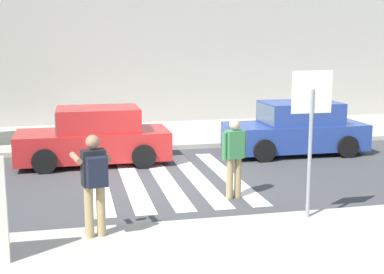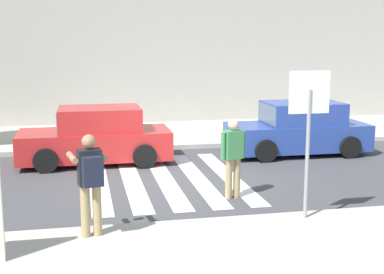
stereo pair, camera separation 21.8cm
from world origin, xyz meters
TOP-DOWN VIEW (x-y plane):
  - ground_plane at (0.00, 0.00)m, footprint 120.00×120.00m
  - sidewalk_far at (0.00, 6.00)m, footprint 60.00×4.80m
  - building_facade_far at (0.00, 10.40)m, footprint 56.00×4.00m
  - crosswalk_stripe_0 at (-1.60, 0.20)m, footprint 0.44×5.20m
  - crosswalk_stripe_1 at (-0.80, 0.20)m, footprint 0.44×5.20m
  - crosswalk_stripe_2 at (0.00, 0.20)m, footprint 0.44×5.20m
  - crosswalk_stripe_3 at (0.80, 0.20)m, footprint 0.44×5.20m
  - crosswalk_stripe_4 at (1.60, 0.20)m, footprint 0.44×5.20m
  - stop_sign at (2.04, -3.53)m, footprint 0.76×0.08m
  - photographer_with_backpack at (-1.83, -3.71)m, footprint 0.68×0.91m
  - pedestrian_crossing at (1.19, -1.65)m, footprint 0.57×0.32m
  - parked_car_red at (-1.57, 2.30)m, footprint 4.10×1.92m
  - parked_car_blue at (4.35, 2.30)m, footprint 4.10×1.92m

SIDE VIEW (x-z plane):
  - ground_plane at x=0.00m, z-range 0.00..0.00m
  - crosswalk_stripe_0 at x=-1.60m, z-range 0.00..0.01m
  - crosswalk_stripe_1 at x=-0.80m, z-range 0.00..0.01m
  - crosswalk_stripe_2 at x=0.00m, z-range 0.00..0.01m
  - crosswalk_stripe_3 at x=0.80m, z-range 0.00..0.01m
  - crosswalk_stripe_4 at x=1.60m, z-range 0.00..0.01m
  - sidewalk_far at x=0.00m, z-range 0.00..0.14m
  - parked_car_red at x=-1.57m, z-range -0.05..1.50m
  - parked_car_blue at x=4.35m, z-range -0.05..1.50m
  - pedestrian_crossing at x=1.19m, z-range 0.11..1.84m
  - photographer_with_backpack at x=-1.83m, z-range 0.31..2.03m
  - stop_sign at x=2.04m, z-range 0.76..3.45m
  - building_facade_far at x=0.00m, z-range 0.00..6.37m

